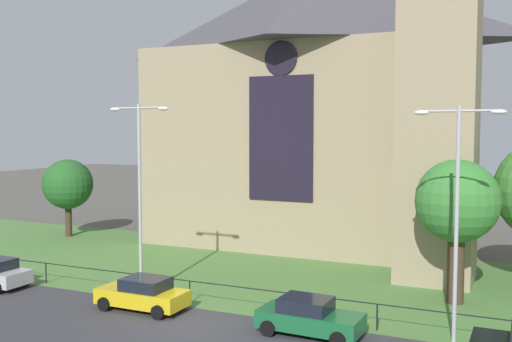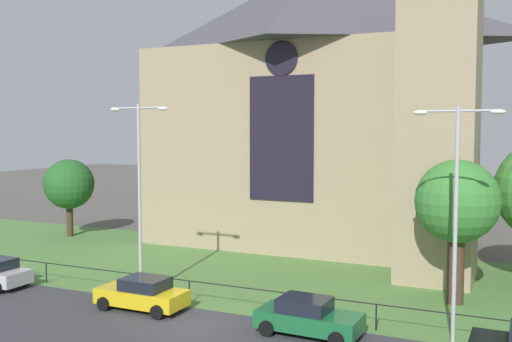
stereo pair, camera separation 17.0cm
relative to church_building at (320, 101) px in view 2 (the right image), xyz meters
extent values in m
plane|color=#56544C|center=(0.82, -9.34, -10.27)|extent=(160.00, 160.00, 0.00)
cube|color=#38383D|center=(0.82, -21.34, -10.27)|extent=(120.00, 8.00, 0.01)
cube|color=#517F3D|center=(0.82, -11.34, -10.27)|extent=(120.00, 20.00, 0.01)
cube|color=tan|center=(-0.77, 0.63, -3.27)|extent=(22.00, 12.00, 14.00)
pyramid|color=#47444C|center=(-0.77, 0.63, 6.73)|extent=(22.00, 12.00, 6.00)
cube|color=black|center=(-0.77, -5.42, -2.57)|extent=(4.40, 0.16, 8.00)
cylinder|color=black|center=(-0.77, -5.42, 2.53)|extent=(2.20, 0.15, 2.20)
cube|color=tan|center=(9.23, -7.37, -1.27)|extent=(4.00, 4.00, 18.00)
cylinder|color=black|center=(-0.77, -16.84, -9.17)|extent=(35.91, 0.05, 0.05)
cylinder|color=black|center=(-9.75, -16.84, -9.72)|extent=(0.07, 0.07, 1.10)
cylinder|color=black|center=(-0.77, -16.84, -9.72)|extent=(0.06, 0.07, 1.10)
cylinder|color=black|center=(8.20, -16.84, -9.72)|extent=(0.06, 0.07, 1.10)
cylinder|color=#423021|center=(10.71, -11.46, -8.55)|extent=(0.80, 0.80, 3.44)
sphere|color=#387F33|center=(10.71, -11.46, -5.35)|extent=(3.94, 3.94, 3.94)
cylinder|color=#423021|center=(-18.46, -5.42, -8.96)|extent=(0.50, 0.50, 2.62)
sphere|color=#235B23|center=(-18.46, -5.42, -6.21)|extent=(3.83, 3.83, 3.83)
cylinder|color=#B2B2B7|center=(-3.50, -16.94, -5.51)|extent=(0.16, 0.16, 9.53)
cylinder|color=#B2B2B7|center=(-4.20, -16.94, -0.95)|extent=(1.40, 0.10, 0.10)
cylinder|color=#B2B2B7|center=(-2.80, -16.94, -0.95)|extent=(1.40, 0.10, 0.10)
ellipsoid|color=white|center=(-4.90, -16.94, -1.00)|extent=(0.57, 0.26, 0.20)
ellipsoid|color=white|center=(-2.10, -16.94, -1.00)|extent=(0.57, 0.26, 0.20)
cylinder|color=#B2B2B7|center=(11.25, -16.94, -5.67)|extent=(0.16, 0.16, 9.20)
cylinder|color=#B2B2B7|center=(10.55, -16.94, -1.27)|extent=(1.40, 0.10, 0.10)
cylinder|color=#B2B2B7|center=(11.95, -16.94, -1.27)|extent=(1.40, 0.10, 0.10)
ellipsoid|color=white|center=(9.85, -16.94, -1.32)|extent=(0.57, 0.26, 0.20)
ellipsoid|color=white|center=(12.65, -16.94, -1.32)|extent=(0.57, 0.26, 0.20)
cylinder|color=black|center=(-10.39, -17.69, -9.95)|extent=(0.64, 0.23, 0.64)
cube|color=gold|center=(-2.28, -18.55, -9.66)|extent=(4.21, 1.83, 0.70)
cube|color=black|center=(-2.08, -18.55, -9.04)|extent=(2.01, 1.61, 0.55)
cylinder|color=black|center=(-3.76, -19.44, -9.95)|extent=(0.64, 0.22, 0.64)
cylinder|color=black|center=(-3.74, -17.64, -9.95)|extent=(0.64, 0.22, 0.64)
cylinder|color=black|center=(-0.82, -19.45, -9.95)|extent=(0.64, 0.22, 0.64)
cylinder|color=black|center=(-0.80, -17.65, -9.95)|extent=(0.64, 0.22, 0.64)
cube|color=#196033|center=(5.88, -18.52, -9.66)|extent=(4.26, 1.95, 0.70)
cube|color=black|center=(5.68, -18.51, -9.04)|extent=(2.06, 1.67, 0.55)
cylinder|color=black|center=(7.38, -17.67, -9.95)|extent=(0.65, 0.24, 0.64)
cylinder|color=black|center=(7.31, -19.47, -9.95)|extent=(0.65, 0.24, 0.64)
cylinder|color=black|center=(4.44, -17.57, -9.95)|extent=(0.65, 0.24, 0.64)
cylinder|color=black|center=(4.38, -19.37, -9.95)|extent=(0.65, 0.24, 0.64)
camera|label=1|loc=(13.66, -40.80, -1.93)|focal=41.74mm
camera|label=2|loc=(13.81, -40.73, -1.93)|focal=41.74mm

